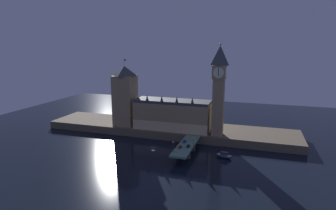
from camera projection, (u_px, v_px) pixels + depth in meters
ground_plane at (153, 147)px, 214.40m from camera, size 400.00×400.00×0.00m
embankment at (169, 129)px, 250.04m from camera, size 220.00×42.00×6.58m
parliament_hall at (172, 114)px, 237.68m from camera, size 63.81×21.51×30.00m
clock_tower at (219, 88)px, 215.76m from camera, size 10.47×10.58×71.44m
victoria_tower at (125, 96)px, 247.06m from camera, size 17.83×17.83×58.54m
bridge at (186, 147)px, 200.56m from camera, size 11.23×46.00×6.77m
car_northbound_lead at (184, 141)px, 205.10m from camera, size 1.84×4.29×1.48m
car_northbound_trail at (180, 147)px, 193.91m from camera, size 1.85×4.06×1.48m
car_southbound_lead at (188, 146)px, 196.02m from camera, size 1.84×3.91×1.46m
pedestrian_near_rail at (173, 151)px, 186.83m from camera, size 0.38×0.38×1.64m
street_lamp_near at (173, 145)px, 187.22m from camera, size 1.34×0.60×6.77m
street_lamp_mid at (194, 141)px, 197.83m from camera, size 1.34×0.60×5.93m
boat_downstream at (224, 156)px, 193.70m from camera, size 11.86×7.04×4.37m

